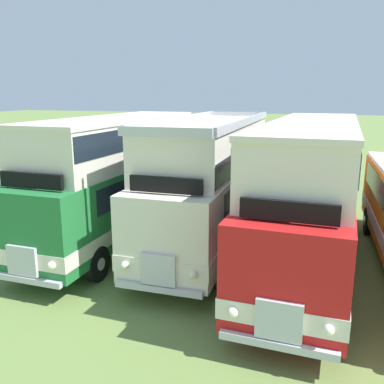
# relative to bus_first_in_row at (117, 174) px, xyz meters

# --- Properties ---
(bus_first_in_row) EXTENTS (2.63, 10.08, 4.49)m
(bus_first_in_row) POSITION_rel_bus_first_in_row_xyz_m (0.00, 0.00, 0.00)
(bus_first_in_row) COLOR #237538
(bus_first_in_row) RESTS_ON ground
(bus_second_in_row) EXTENTS (2.85, 10.12, 4.52)m
(bus_second_in_row) POSITION_rel_bus_first_in_row_xyz_m (3.38, 0.62, -0.11)
(bus_second_in_row) COLOR silver
(bus_second_in_row) RESTS_ON ground
(bus_third_in_row) EXTENTS (2.79, 11.47, 4.49)m
(bus_third_in_row) POSITION_rel_bus_first_in_row_xyz_m (6.76, -0.11, 0.01)
(bus_third_in_row) COLOR red
(bus_third_in_row) RESTS_ON ground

